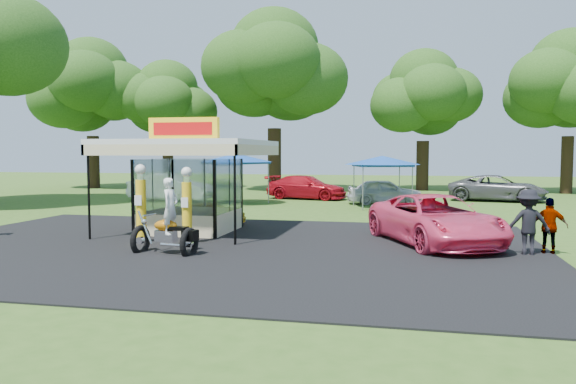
% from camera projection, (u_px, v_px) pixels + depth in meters
% --- Properties ---
extents(ground, '(120.00, 120.00, 0.00)m').
position_uv_depth(ground, '(189.00, 259.00, 15.41)').
color(ground, '#33571B').
rests_on(ground, ground).
extents(asphalt_apron, '(20.00, 14.00, 0.04)m').
position_uv_depth(asphalt_apron, '(214.00, 247.00, 17.36)').
color(asphalt_apron, black).
rests_on(asphalt_apron, ground).
extents(gas_station_kiosk, '(5.40, 5.40, 4.18)m').
position_uv_depth(gas_station_kiosk, '(190.00, 184.00, 20.59)').
color(gas_station_kiosk, white).
rests_on(gas_station_kiosk, ground).
extents(gas_pump_left, '(0.48, 0.48, 2.56)m').
position_uv_depth(gas_pump_left, '(141.00, 205.00, 18.13)').
color(gas_pump_left, black).
rests_on(gas_pump_left, ground).
extents(gas_pump_right, '(0.46, 0.46, 2.48)m').
position_uv_depth(gas_pump_right, '(187.00, 208.00, 17.83)').
color(gas_pump_right, black).
rests_on(gas_pump_right, ground).
extents(motorcycle, '(1.99, 1.12, 2.30)m').
position_uv_depth(motorcycle, '(168.00, 224.00, 16.07)').
color(motorcycle, black).
rests_on(motorcycle, ground).
extents(spare_tires, '(0.89, 0.73, 0.71)m').
position_uv_depth(spare_tires, '(152.00, 224.00, 20.37)').
color(spare_tires, black).
rests_on(spare_tires, ground).
extents(kiosk_car, '(2.82, 1.13, 0.96)m').
position_uv_depth(kiosk_car, '(211.00, 213.00, 22.83)').
color(kiosk_car, yellow).
rests_on(kiosk_car, ground).
extents(pink_sedan, '(4.81, 6.32, 1.60)m').
position_uv_depth(pink_sedan, '(435.00, 220.00, 17.83)').
color(pink_sedan, '#F34270').
rests_on(pink_sedan, ground).
extents(spectator_east_a, '(1.27, 0.79, 1.90)m').
position_uv_depth(spectator_east_a, '(528.00, 223.00, 15.93)').
color(spectator_east_a, black).
rests_on(spectator_east_a, ground).
extents(spectator_east_b, '(1.01, 0.53, 1.65)m').
position_uv_depth(spectator_east_b, '(550.00, 226.00, 16.07)').
color(spectator_east_b, gray).
rests_on(spectator_east_b, ground).
extents(bg_car_a, '(5.19, 2.06, 1.68)m').
position_uv_depth(bg_car_a, '(171.00, 187.00, 33.80)').
color(bg_car_a, silver).
rests_on(bg_car_a, ground).
extents(bg_car_b, '(5.45, 3.08, 1.49)m').
position_uv_depth(bg_car_b, '(306.00, 187.00, 35.49)').
color(bg_car_b, '#B10D19').
rests_on(bg_car_b, ground).
extents(bg_car_c, '(4.52, 2.59, 1.45)m').
position_uv_depth(bg_car_c, '(384.00, 191.00, 32.05)').
color(bg_car_c, silver).
rests_on(bg_car_c, ground).
extents(bg_car_d, '(6.10, 3.68, 1.58)m').
position_uv_depth(bg_car_d, '(498.00, 188.00, 33.97)').
color(bg_car_d, '#525355').
rests_on(bg_car_d, ground).
extents(tent_west, '(4.13, 4.13, 2.89)m').
position_uv_depth(tent_west, '(236.00, 158.00, 32.10)').
color(tent_west, gray).
rests_on(tent_west, ground).
extents(tent_east, '(3.96, 3.96, 2.77)m').
position_uv_depth(tent_east, '(382.00, 161.00, 29.73)').
color(tent_east, gray).
rests_on(tent_east, ground).
extents(oak_far_a, '(10.21, 10.21, 12.10)m').
position_uv_depth(oak_far_a, '(92.00, 95.00, 46.30)').
color(oak_far_a, black).
rests_on(oak_far_a, ground).
extents(oak_far_b, '(8.66, 8.66, 10.33)m').
position_uv_depth(oak_far_b, '(167.00, 108.00, 46.36)').
color(oak_far_b, black).
rests_on(oak_far_b, ground).
extents(oak_far_c, '(11.51, 11.51, 13.57)m').
position_uv_depth(oak_far_c, '(274.00, 78.00, 42.70)').
color(oak_far_c, black).
rests_on(oak_far_c, ground).
extents(oak_far_d, '(8.99, 8.99, 10.70)m').
position_uv_depth(oak_far_d, '(423.00, 103.00, 43.48)').
color(oak_far_d, black).
rests_on(oak_far_d, ground).
extents(oak_far_e, '(9.61, 9.61, 11.44)m').
position_uv_depth(oak_far_e, '(569.00, 91.00, 39.84)').
color(oak_far_e, black).
rests_on(oak_far_e, ground).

